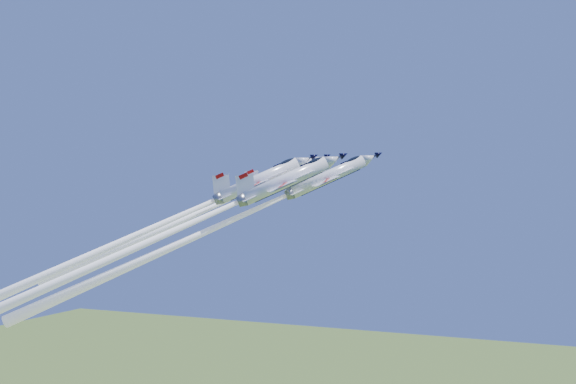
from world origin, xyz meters
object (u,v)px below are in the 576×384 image
at_px(jet_left, 197,214).
at_px(jet_slot, 115,244).
at_px(jet_lead, 211,229).
at_px(jet_right, 120,255).

height_order(jet_left, jet_slot, jet_slot).
height_order(jet_lead, jet_right, jet_right).
relative_size(jet_left, jet_right, 0.62).
bearing_deg(jet_right, jet_lead, 117.20).
height_order(jet_lead, jet_left, jet_lead).
xyz_separation_m(jet_lead, jet_left, (-4.25, 2.79, 2.48)).
distance_m(jet_lead, jet_left, 5.66).
bearing_deg(jet_lead, jet_right, -62.80).
relative_size(jet_right, jet_slot, 1.07).
bearing_deg(jet_lead, jet_slot, -90.01).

